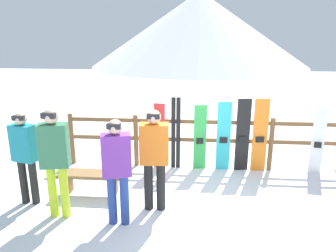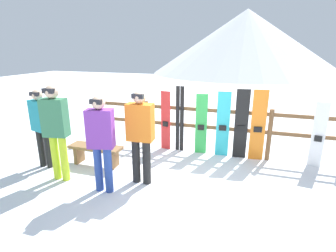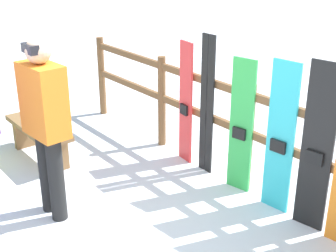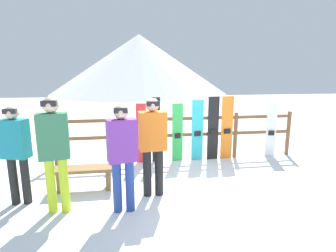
# 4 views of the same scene
# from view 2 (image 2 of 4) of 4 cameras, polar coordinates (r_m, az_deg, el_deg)

# --- Properties ---
(ground_plane) EXTENTS (40.00, 40.00, 0.00)m
(ground_plane) POSITION_cam_2_polar(r_m,az_deg,el_deg) (4.84, 3.60, -13.33)
(ground_plane) COLOR white
(mountain_backdrop) EXTENTS (18.00, 18.00, 6.00)m
(mountain_backdrop) POSITION_cam_2_polar(r_m,az_deg,el_deg) (27.88, 16.53, 17.17)
(mountain_backdrop) COLOR silver
(mountain_backdrop) RESTS_ON ground
(fence) EXTENTS (5.91, 0.10, 1.16)m
(fence) POSITION_cam_2_polar(r_m,az_deg,el_deg) (6.18, 7.83, 0.35)
(fence) COLOR brown
(fence) RESTS_ON ground
(bench) EXTENTS (1.14, 0.36, 0.43)m
(bench) POSITION_cam_2_polar(r_m,az_deg,el_deg) (5.79, -15.44, -5.28)
(bench) COLOR brown
(bench) RESTS_ON ground
(person_orange) EXTENTS (0.48, 0.29, 1.72)m
(person_orange) POSITION_cam_2_polar(r_m,az_deg,el_deg) (4.65, -6.02, -1.20)
(person_orange) COLOR black
(person_orange) RESTS_ON ground
(person_purple) EXTENTS (0.48, 0.34, 1.69)m
(person_purple) POSITION_cam_2_polar(r_m,az_deg,el_deg) (4.49, -14.39, -2.52)
(person_purple) COLOR navy
(person_purple) RESTS_ON ground
(person_plaid_green) EXTENTS (0.47, 0.31, 1.80)m
(person_plaid_green) POSITION_cam_2_polar(r_m,az_deg,el_deg) (5.14, -23.24, -0.07)
(person_plaid_green) COLOR #B7D826
(person_plaid_green) RESTS_ON ground
(person_teal) EXTENTS (0.45, 0.32, 1.64)m
(person_teal) POSITION_cam_2_polar(r_m,az_deg,el_deg) (5.88, -25.91, 0.58)
(person_teal) COLOR black
(person_teal) RESTS_ON ground
(snowboard_red) EXTENTS (0.24, 0.08, 1.44)m
(snowboard_red) POSITION_cam_2_polar(r_m,az_deg,el_deg) (6.34, -0.51, 1.10)
(snowboard_red) COLOR red
(snowboard_red) RESTS_ON ground
(ski_pair_black) EXTENTS (0.20, 0.02, 1.57)m
(ski_pair_black) POSITION_cam_2_polar(r_m,az_deg,el_deg) (6.23, 2.58, 1.48)
(ski_pair_black) COLOR black
(ski_pair_black) RESTS_ON ground
(snowboard_green) EXTENTS (0.27, 0.09, 1.42)m
(snowboard_green) POSITION_cam_2_polar(r_m,az_deg,el_deg) (6.14, 7.23, 0.35)
(snowboard_green) COLOR green
(snowboard_green) RESTS_ON ground
(snowboard_cyan) EXTENTS (0.29, 0.07, 1.50)m
(snowboard_cyan) POSITION_cam_2_polar(r_m,az_deg,el_deg) (6.06, 11.86, 0.29)
(snowboard_cyan) COLOR #2DBFCC
(snowboard_cyan) RESTS_ON ground
(snowboard_black_stripe) EXTENTS (0.29, 0.09, 1.57)m
(snowboard_black_stripe) POSITION_cam_2_polar(r_m,az_deg,el_deg) (6.03, 15.64, 0.30)
(snowboard_black_stripe) COLOR black
(snowboard_black_stripe) RESTS_ON ground
(snowboard_orange) EXTENTS (0.31, 0.09, 1.58)m
(snowboard_orange) POSITION_cam_2_polar(r_m,az_deg,el_deg) (6.03, 19.03, 0.03)
(snowboard_orange) COLOR orange
(snowboard_orange) RESTS_ON ground
(snowboard_white) EXTENTS (0.26, 0.09, 1.39)m
(snowboard_white) POSITION_cam_2_polar(r_m,az_deg,el_deg) (6.21, 29.92, -1.78)
(snowboard_white) COLOR white
(snowboard_white) RESTS_ON ground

